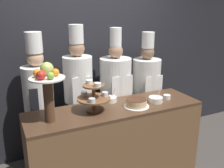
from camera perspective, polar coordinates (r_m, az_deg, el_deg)
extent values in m
cube|color=#232328|center=(3.53, -5.70, 6.94)|extent=(10.00, 0.06, 2.80)
cube|color=brown|center=(3.07, 0.83, -13.70)|extent=(2.03, 0.59, 0.89)
cube|color=#4C3321|center=(2.86, 0.87, -5.67)|extent=(2.03, 0.59, 0.03)
cylinder|color=brown|center=(2.75, -4.14, -6.06)|extent=(0.16, 0.16, 0.02)
cylinder|color=brown|center=(2.70, -4.20, -3.28)|extent=(0.04, 0.04, 0.30)
cylinder|color=brown|center=(2.70, -4.20, -3.35)|extent=(0.36, 0.36, 0.02)
cylinder|color=brown|center=(2.65, -4.27, -0.39)|extent=(0.23, 0.23, 0.02)
cylinder|color=silver|center=(2.56, -4.59, -3.76)|extent=(0.07, 0.07, 0.04)
cylinder|color=red|center=(2.57, -4.59, -3.90)|extent=(0.06, 0.06, 0.03)
cylinder|color=silver|center=(2.74, -1.61, -2.31)|extent=(0.07, 0.07, 0.04)
cylinder|color=beige|center=(2.74, -1.61, -2.44)|extent=(0.06, 0.06, 0.03)
cylinder|color=silver|center=(2.77, -6.44, -2.21)|extent=(0.07, 0.07, 0.04)
cylinder|color=gold|center=(2.77, -6.44, -2.34)|extent=(0.06, 0.06, 0.03)
cylinder|color=white|center=(2.59, -3.31, -0.15)|extent=(0.07, 0.07, 0.04)
cylinder|color=white|center=(2.70, -5.21, 0.52)|extent=(0.07, 0.07, 0.04)
cylinder|color=brown|center=(2.50, -14.25, -3.71)|extent=(0.10, 0.10, 0.44)
cylinder|color=white|center=(2.44, -14.64, 1.30)|extent=(0.34, 0.34, 0.01)
sphere|color=orange|center=(2.45, -12.80, 2.60)|extent=(0.08, 0.08, 0.08)
sphere|color=#ADC160|center=(2.50, -14.67, 3.41)|extent=(0.13, 0.13, 0.13)
sphere|color=orange|center=(2.44, -16.67, 2.37)|extent=(0.08, 0.08, 0.08)
sphere|color=red|center=(2.36, -15.92, 1.95)|extent=(0.09, 0.09, 0.09)
sphere|color=#84B742|center=(2.35, -13.86, 1.85)|extent=(0.07, 0.07, 0.07)
cylinder|color=white|center=(2.88, 5.55, -5.07)|extent=(0.30, 0.30, 0.01)
cylinder|color=#E0BC89|center=(2.87, 5.57, -4.27)|extent=(0.24, 0.24, 0.08)
cylinder|color=#472819|center=(2.85, 5.60, -3.47)|extent=(0.23, 0.23, 0.01)
cylinder|color=white|center=(3.17, 12.43, -2.91)|extent=(0.09, 0.09, 0.05)
cylinder|color=white|center=(3.04, 9.94, -3.52)|extent=(0.17, 0.17, 0.06)
cylinder|color=#BCBCC1|center=(3.04, 10.72, -2.02)|extent=(0.05, 0.01, 0.11)
cylinder|color=white|center=(3.00, -0.39, -3.53)|extent=(0.15, 0.15, 0.06)
cylinder|color=#BCBCC1|center=(2.99, 0.34, -2.06)|extent=(0.05, 0.01, 0.11)
cube|color=black|center=(3.32, -15.56, -12.49)|extent=(0.26, 0.14, 0.82)
cylinder|color=white|center=(3.05, -16.57, -1.17)|extent=(0.35, 0.35, 0.55)
cube|color=black|center=(2.93, -15.85, -4.14)|extent=(0.25, 0.01, 0.35)
sphere|color=tan|center=(2.96, -17.17, 5.64)|extent=(0.19, 0.19, 0.19)
cylinder|color=white|center=(2.93, -17.48, 9.05)|extent=(0.19, 0.19, 0.23)
cube|color=black|center=(3.40, -7.28, -10.68)|extent=(0.27, 0.15, 0.88)
cylinder|color=white|center=(3.14, -7.78, 1.11)|extent=(0.36, 0.36, 0.57)
cube|color=white|center=(3.01, -6.68, -1.79)|extent=(0.25, 0.01, 0.37)
sphere|color=#A37556|center=(3.05, -8.06, 8.00)|extent=(0.19, 0.19, 0.19)
cylinder|color=white|center=(3.03, -8.20, 11.23)|extent=(0.17, 0.17, 0.22)
cube|color=#28282D|center=(3.58, 0.76, -9.08)|extent=(0.31, 0.17, 0.88)
cylinder|color=white|center=(3.33, 0.81, 1.64)|extent=(0.42, 0.42, 0.50)
cube|color=white|center=(3.19, 2.38, -0.96)|extent=(0.29, 0.01, 0.32)
sphere|color=#A37556|center=(3.26, 0.83, 7.53)|extent=(0.19, 0.19, 0.19)
cylinder|color=white|center=(3.23, 0.84, 10.70)|extent=(0.15, 0.15, 0.24)
cube|color=#28282D|center=(3.82, 7.47, -8.09)|extent=(0.30, 0.16, 0.80)
cylinder|color=silver|center=(3.59, 7.88, 1.54)|extent=(0.40, 0.40, 0.52)
cube|color=white|center=(3.47, 9.50, -0.88)|extent=(0.28, 0.01, 0.33)
sphere|color=#846047|center=(3.51, 8.11, 7.15)|extent=(0.19, 0.19, 0.19)
cylinder|color=white|center=(3.48, 8.23, 9.92)|extent=(0.17, 0.17, 0.22)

